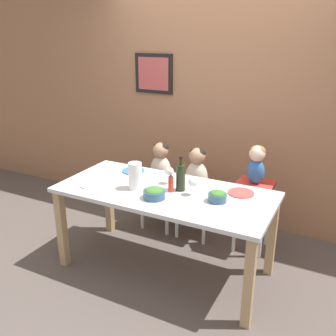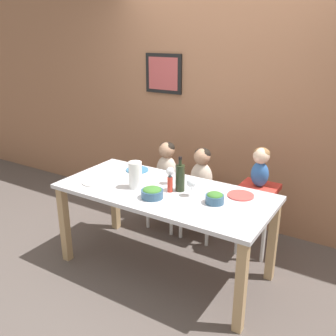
% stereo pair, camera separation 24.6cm
% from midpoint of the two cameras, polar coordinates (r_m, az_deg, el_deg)
% --- Properties ---
extents(ground_plane, '(14.00, 14.00, 0.00)m').
position_cam_midpoint_polar(ground_plane, '(3.54, 1.50, -15.01)').
color(ground_plane, '#564C47').
extents(wall_back, '(10.00, 0.09, 2.70)m').
position_cam_midpoint_polar(wall_back, '(4.05, 10.45, 9.97)').
color(wall_back, '#9E6B4C').
rests_on(wall_back, ground_plane).
extents(dining_table, '(1.83, 0.84, 0.77)m').
position_cam_midpoint_polar(dining_table, '(3.21, 1.61, -5.06)').
color(dining_table, silver).
rests_on(dining_table, ground_plane).
extents(chair_far_left, '(0.40, 0.41, 0.47)m').
position_cam_midpoint_polar(chair_far_left, '(4.06, 1.54, -3.74)').
color(chair_far_left, silver).
rests_on(chair_far_left, ground_plane).
extents(chair_far_center, '(0.40, 0.41, 0.47)m').
position_cam_midpoint_polar(chair_far_center, '(3.89, 6.87, -5.02)').
color(chair_far_center, silver).
rests_on(chair_far_center, ground_plane).
extents(chair_right_highchair, '(0.34, 0.35, 0.69)m').
position_cam_midpoint_polar(chair_right_highchair, '(3.65, 15.36, -4.88)').
color(chair_right_highchair, silver).
rests_on(chair_right_highchair, ground_plane).
extents(person_child_left, '(0.23, 0.18, 0.49)m').
position_cam_midpoint_polar(person_child_left, '(3.94, 1.59, 0.66)').
color(person_child_left, beige).
rests_on(person_child_left, chair_far_left).
extents(person_child_center, '(0.23, 0.18, 0.49)m').
position_cam_midpoint_polar(person_child_center, '(3.76, 7.09, -0.45)').
color(person_child_center, beige).
rests_on(person_child_center, chair_far_center).
extents(person_baby_right, '(0.16, 0.15, 0.37)m').
position_cam_midpoint_polar(person_baby_right, '(3.52, 15.91, 0.55)').
color(person_baby_right, '#3366B2').
rests_on(person_baby_right, chair_right_highchair).
extents(wine_bottle, '(0.08, 0.08, 0.30)m').
position_cam_midpoint_polar(wine_bottle, '(3.12, 4.12, -1.46)').
color(wine_bottle, '#232D19').
rests_on(wine_bottle, dining_table).
extents(paper_towel_roll, '(0.11, 0.11, 0.23)m').
position_cam_midpoint_polar(paper_towel_roll, '(3.18, -2.80, -1.09)').
color(paper_towel_roll, white).
rests_on(paper_towel_roll, dining_table).
extents(wine_glass_near, '(0.08, 0.08, 0.15)m').
position_cam_midpoint_polar(wine_glass_near, '(3.03, 5.92, -2.38)').
color(wine_glass_near, white).
rests_on(wine_glass_near, dining_table).
extents(wine_glass_far, '(0.08, 0.08, 0.15)m').
position_cam_midpoint_polar(wine_glass_far, '(3.26, 2.50, -0.65)').
color(wine_glass_far, white).
rests_on(wine_glass_far, dining_table).
extents(salad_bowl_large, '(0.18, 0.18, 0.09)m').
position_cam_midpoint_polar(salad_bowl_large, '(3.01, -0.13, -3.78)').
color(salad_bowl_large, '#335675').
rests_on(salad_bowl_large, dining_table).
extents(salad_bowl_small, '(0.15, 0.15, 0.09)m').
position_cam_midpoint_polar(salad_bowl_small, '(2.95, 9.52, -4.54)').
color(salad_bowl_small, '#335675').
rests_on(salad_bowl_small, dining_table).
extents(dinner_plate_front_left, '(0.22, 0.22, 0.01)m').
position_cam_midpoint_polar(dinner_plate_front_left, '(3.36, -9.09, -2.17)').
color(dinner_plate_front_left, silver).
rests_on(dinner_plate_front_left, dining_table).
extents(dinner_plate_back_left, '(0.22, 0.22, 0.01)m').
position_cam_midpoint_polar(dinner_plate_back_left, '(3.61, -2.78, -0.31)').
color(dinner_plate_back_left, teal).
rests_on(dinner_plate_back_left, dining_table).
extents(dinner_plate_back_right, '(0.22, 0.22, 0.01)m').
position_cam_midpoint_polar(dinner_plate_back_right, '(3.13, 13.23, -4.12)').
color(dinner_plate_back_right, '#D14C47').
rests_on(dinner_plate_back_right, dining_table).
extents(condiment_bottle_hot_sauce, '(0.05, 0.05, 0.15)m').
position_cam_midpoint_polar(condiment_bottle_hot_sauce, '(3.11, 2.61, -2.39)').
color(condiment_bottle_hot_sauce, red).
rests_on(condiment_bottle_hot_sauce, dining_table).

